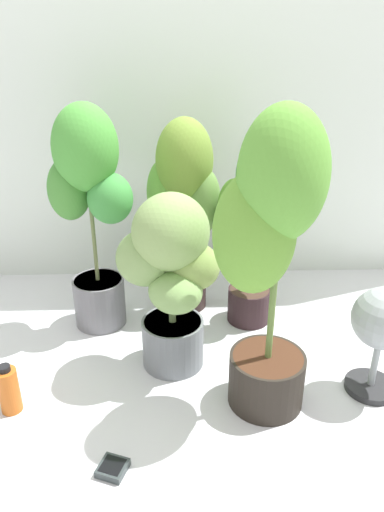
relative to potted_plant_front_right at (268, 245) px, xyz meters
name	(u,v)px	position (x,y,z in m)	size (l,w,h in m)	color
ground_plane	(177,376)	(-0.28, 0.13, -0.59)	(8.00, 8.00, 0.00)	silver
mylar_back_wall	(173,72)	(-0.28, 0.99, 0.41)	(3.20, 0.01, 2.00)	silver
potted_plant_front_right	(268,245)	(0.00, 0.00, 0.00)	(0.38, 0.34, 1.01)	black
potted_plant_back_center	(185,200)	(-0.24, 0.64, -0.07)	(0.37, 0.34, 0.86)	#2F201F
potted_plant_back_left	(90,201)	(-0.61, 0.51, -0.03)	(0.36, 0.26, 0.94)	slate
potted_plant_back_right	(252,228)	(0.04, 0.51, -0.16)	(0.32, 0.22, 0.79)	#2D1C1F
potted_plant_center	(169,272)	(-0.30, 0.21, -0.20)	(0.41, 0.37, 0.69)	slate
hygrometer_box	(113,468)	(-0.47, -0.29, -0.58)	(0.10, 0.10, 0.03)	#31393A
floor_fan	(382,324)	(0.41, 0.03, -0.32)	(0.27, 0.27, 0.41)	#27282A
nutrient_bottle	(9,390)	(-0.84, -0.02, -0.51)	(0.07, 0.07, 0.18)	#C85F1D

